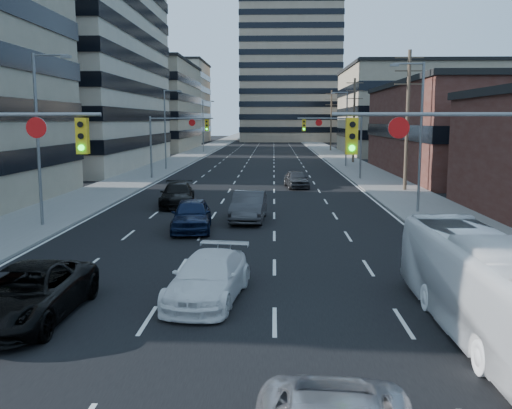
{
  "coord_description": "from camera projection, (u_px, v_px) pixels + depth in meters",
  "views": [
    {
      "loc": [
        1.75,
        -9.36,
        5.63
      ],
      "look_at": [
        1.04,
        13.75,
        2.2
      ],
      "focal_mm": 40.0,
      "sensor_mm": 36.0,
      "label": 1
    }
  ],
  "objects": [
    {
      "name": "sedan_black_far",
      "position": [
        177.0,
        195.0,
        37.45
      ],
      "size": [
        2.7,
        5.48,
        1.53
      ],
      "primitive_type": "imported",
      "rotation": [
        0.0,
        0.0,
        0.11
      ],
      "color": "black",
      "rests_on": "ground"
    },
    {
      "name": "sidewalk_left",
      "position": [
        219.0,
        143.0,
        139.01
      ],
      "size": [
        5.0,
        300.0,
        0.15
      ],
      "primitive_type": "cube",
      "color": "slate",
      "rests_on": "ground"
    },
    {
      "name": "transit_bus",
      "position": [
        486.0,
        286.0,
        14.95
      ],
      "size": [
        2.34,
        9.55,
        2.65
      ],
      "primitive_type": "imported",
      "rotation": [
        0.0,
        0.0,
        0.01
      ],
      "color": "white",
      "rests_on": "ground"
    },
    {
      "name": "streetlight_left_mid",
      "position": [
        166.0,
        125.0,
        64.09
      ],
      "size": [
        2.03,
        0.22,
        9.0
      ],
      "color": "slate",
      "rests_on": "ground"
    },
    {
      "name": "black_pickup",
      "position": [
        27.0,
        294.0,
        16.08
      ],
      "size": [
        2.69,
        5.63,
        1.55
      ],
      "primitive_type": "imported",
      "rotation": [
        0.0,
        0.0,
        -0.02
      ],
      "color": "black",
      "rests_on": "ground"
    },
    {
      "name": "signal_near_right",
      "position": [
        462.0,
        164.0,
        17.18
      ],
      "size": [
        6.59,
        0.33,
        6.0
      ],
      "color": "slate",
      "rests_on": "ground"
    },
    {
      "name": "utility_pole_block",
      "position": [
        407.0,
        118.0,
        44.51
      ],
      "size": [
        2.2,
        0.28,
        11.0
      ],
      "color": "#4C3D2D",
      "rests_on": "ground"
    },
    {
      "name": "sedan_grey_center",
      "position": [
        249.0,
        206.0,
        32.06
      ],
      "size": [
        2.0,
        5.1,
        1.65
      ],
      "primitive_type": "imported",
      "rotation": [
        0.0,
        0.0,
        -0.05
      ],
      "color": "#333235",
      "rests_on": "ground"
    },
    {
      "name": "apartment_tower",
      "position": [
        290.0,
        33.0,
        154.01
      ],
      "size": [
        26.0,
        26.0,
        58.0
      ],
      "primitive_type": "cube",
      "color": "gray",
      "rests_on": "ground"
    },
    {
      "name": "road_surface",
      "position": [
        266.0,
        144.0,
        138.67
      ],
      "size": [
        18.0,
        300.0,
        0.02
      ],
      "primitive_type": "cube",
      "color": "black",
      "rests_on": "ground"
    },
    {
      "name": "bg_block_left",
      "position": [
        159.0,
        103.0,
        147.95
      ],
      "size": [
        24.0,
        24.0,
        20.0
      ],
      "primitive_type": "cube",
      "color": "#ADA089",
      "rests_on": "ground"
    },
    {
      "name": "sedan_blue",
      "position": [
        192.0,
        215.0,
        29.16
      ],
      "size": [
        2.37,
        5.0,
        1.65
      ],
      "primitive_type": "imported",
      "rotation": [
        0.0,
        0.0,
        0.09
      ],
      "color": "black",
      "rests_on": "ground"
    },
    {
      "name": "utility_pole_midblock",
      "position": [
        354.0,
        119.0,
        74.17
      ],
      "size": [
        2.2,
        0.28,
        11.0
      ],
      "color": "#4C3D2D",
      "rests_on": "ground"
    },
    {
      "name": "office_left_mid",
      "position": [
        34.0,
        50.0,
        68.23
      ],
      "size": [
        26.0,
        34.0,
        28.0
      ],
      "primitive_type": "cube",
      "color": "#ADA089",
      "rests_on": "ground"
    },
    {
      "name": "streetlight_left_far",
      "position": [
        204.0,
        124.0,
        98.7
      ],
      "size": [
        2.03,
        0.22,
        9.0
      ],
      "color": "slate",
      "rests_on": "ground"
    },
    {
      "name": "signal_far_right",
      "position": [
        337.0,
        134.0,
        53.76
      ],
      "size": [
        6.09,
        0.33,
        6.0
      ],
      "color": "slate",
      "rests_on": "ground"
    },
    {
      "name": "office_left_far",
      "position": [
        139.0,
        108.0,
        108.57
      ],
      "size": [
        20.0,
        30.0,
        16.0
      ],
      "primitive_type": "cube",
      "color": "gray",
      "rests_on": "ground"
    },
    {
      "name": "streetlight_right_far",
      "position": [
        345.0,
        125.0,
        68.4
      ],
      "size": [
        2.03,
        0.22,
        9.0
      ],
      "color": "slate",
      "rests_on": "ground"
    },
    {
      "name": "bg_block_right",
      "position": [
        400.0,
        119.0,
        136.81
      ],
      "size": [
        22.0,
        22.0,
        12.0
      ],
      "primitive_type": "cube",
      "color": "gray",
      "rests_on": "ground"
    },
    {
      "name": "white_van",
      "position": [
        208.0,
        278.0,
        17.9
      ],
      "size": [
        2.69,
        5.22,
        1.45
      ],
      "primitive_type": "imported",
      "rotation": [
        0.0,
        0.0,
        -0.14
      ],
      "color": "silver",
      "rests_on": "ground"
    },
    {
      "name": "utility_pole_distant",
      "position": [
        331.0,
        119.0,
        103.83
      ],
      "size": [
        2.2,
        0.28,
        11.0
      ],
      "color": "#4C3D2D",
      "rests_on": "ground"
    },
    {
      "name": "signal_far_left",
      "position": [
        175.0,
        134.0,
        54.23
      ],
      "size": [
        6.09,
        0.33,
        6.0
      ],
      "color": "slate",
      "rests_on": "ground"
    },
    {
      "name": "streetlight_right_near",
      "position": [
        418.0,
        130.0,
        33.8
      ],
      "size": [
        2.03,
        0.22,
        9.0
      ],
      "color": "slate",
      "rests_on": "ground"
    },
    {
      "name": "streetlight_left_near",
      "position": [
        40.0,
        131.0,
        29.49
      ],
      "size": [
        2.03,
        0.22,
        9.0
      ],
      "color": "slate",
      "rests_on": "ground"
    },
    {
      "name": "sidewalk_right",
      "position": [
        314.0,
        143.0,
        138.31
      ],
      "size": [
        5.0,
        300.0,
        0.15
      ],
      "primitive_type": "cube",
      "color": "slate",
      "rests_on": "ground"
    },
    {
      "name": "sedan_grey_right",
      "position": [
        296.0,
        179.0,
        47.79
      ],
      "size": [
        2.23,
        4.5,
        1.47
      ],
      "primitive_type": "imported",
      "rotation": [
        0.0,
        0.0,
        0.12
      ],
      "color": "#333336",
      "rests_on": "ground"
    },
    {
      "name": "office_right_far",
      "position": [
        413.0,
        112.0,
        95.35
      ],
      "size": [
        22.0,
        28.0,
        14.0
      ],
      "primitive_type": "cube",
      "color": "gray",
      "rests_on": "ground"
    },
    {
      "name": "storefront_right_mid",
      "position": [
        491.0,
        131.0,
        58.18
      ],
      "size": [
        20.0,
        30.0,
        9.0
      ],
      "primitive_type": "cube",
      "color": "#472119",
      "rests_on": "ground"
    }
  ]
}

